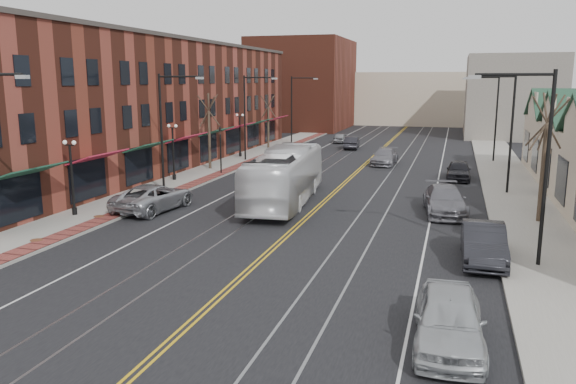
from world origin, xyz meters
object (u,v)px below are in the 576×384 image
Objects in this scene: parked_suv at (154,197)px; parked_car_c at (445,200)px; transit_bus at (285,177)px; parked_car_a at (449,319)px; parked_car_b at (483,243)px; parked_car_d at (459,170)px.

parked_car_c is at bearing -160.20° from parked_suv.
transit_bus is at bearing 172.48° from parked_car_c.
parked_car_a is at bearing -95.37° from parked_car_c.
parked_car_c is (-1.80, 8.68, -0.02)m from parked_car_b.
parked_car_c is 1.25× the size of parked_car_d.
parked_car_a is at bearing 115.75° from transit_bus.
parked_car_c is at bearing 174.54° from transit_bus.
transit_bus is 2.23× the size of parked_car_c.
transit_bus reaches higher than parked_car_b.
parked_car_d is at bearing -131.26° from parked_suv.
parked_car_a is at bearing 148.83° from parked_suv.
parked_car_b is 20.79m from parked_car_d.
parked_suv is 1.17× the size of parked_car_a.
parked_car_b is at bearing 137.99° from transit_bus.
transit_bus is 2.78× the size of parked_car_d.
parked_car_c is (9.81, -0.09, -0.92)m from transit_bus.
transit_bus reaches higher than parked_car_d.
transit_bus is at bearing -143.05° from parked_suv.
parked_car_d is (-1.01, 20.76, -0.07)m from parked_car_b.
transit_bus is at bearing 141.65° from parked_car_b.
parked_car_c reaches higher than parked_car_d.
parked_car_b is (18.60, -4.60, 0.02)m from parked_suv.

